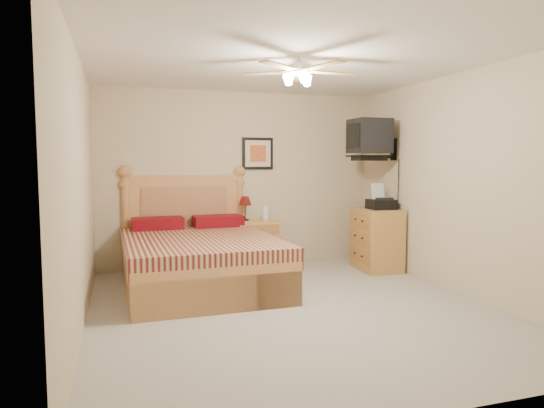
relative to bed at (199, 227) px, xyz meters
The scene contains 17 objects.
floor 1.54m from the bed, 55.64° to the right, with size 4.50×4.50×0.00m, color #9B968C.
ceiling 2.23m from the bed, 55.64° to the right, with size 4.00×4.50×0.04m, color white.
wall_back 1.46m from the bed, 55.88° to the left, with size 4.00×0.04×2.50m, color #C4B290.
wall_front 3.49m from the bed, 77.20° to the right, with size 4.00×0.04×2.50m, color #C4B290.
wall_left 1.75m from the bed, 137.78° to the right, with size 0.04×4.50×2.50m, color #C4B290.
wall_right 3.03m from the bed, 22.05° to the right, with size 0.04×4.50×2.50m, color #C4B290.
bed is the anchor object (origin of this frame).
nightstand 1.36m from the bed, 42.94° to the left, with size 0.62×0.46×0.67m, color #BD7C44.
table_lamp 1.26m from the bed, 50.00° to the left, with size 0.19×0.19×0.34m, color maroon, non-canonical shape.
lotion_bottle 1.39m from the bed, 38.71° to the left, with size 0.09×0.10×0.25m, color white.
framed_picture 1.76m from the bed, 46.98° to the left, with size 0.46×0.04×0.46m, color black.
dresser 2.52m from the bed, ahead, with size 0.50×0.72×0.85m, color #AA7D3B.
fax_machine 2.54m from the bed, ahead, with size 0.33×0.35×0.35m, color black, non-canonical shape.
magazine_lower 2.50m from the bed, 10.99° to the left, with size 0.18×0.25×0.02m, color #B7AD91.
magazine_upper 2.54m from the bed, 11.37° to the left, with size 0.17×0.24×0.02m, color tan.
wall_tv 2.75m from the bed, ahead, with size 0.56×0.46×0.58m, color black, non-canonical shape.
ceiling_fan 2.23m from the bed, 59.88° to the right, with size 1.14×1.14×0.28m, color silver, non-canonical shape.
Camera 1 is at (-1.66, -4.59, 1.50)m, focal length 32.00 mm.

